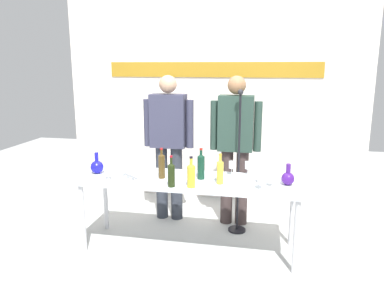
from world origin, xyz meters
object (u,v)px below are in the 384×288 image
at_px(wine_glass_left_1, 134,164).
at_px(wine_glass_left_4, 134,170).
at_px(presenter_right, 235,142).
at_px(wine_glass_left_3, 125,168).
at_px(presenter_left, 169,139).
at_px(wine_bottle_1, 171,174).
at_px(wine_bottle_4, 162,165).
at_px(display_table, 189,185).
at_px(microphone_stand, 238,185).
at_px(wine_glass_left_2, 129,168).
at_px(wine_glass_right_4, 261,179).
at_px(wine_glass_left_0, 108,169).
at_px(wine_bottle_0, 220,171).
at_px(wine_glass_right_0, 248,165).
at_px(decanter_blue_left, 97,166).
at_px(wine_glass_right_1, 232,165).
at_px(wine_glass_right_2, 261,174).
at_px(wine_bottle_3, 201,166).
at_px(wine_bottle_2, 191,174).
at_px(wine_glass_right_3, 272,177).
at_px(decanter_blue_right, 288,178).

height_order(wine_glass_left_1, wine_glass_left_4, wine_glass_left_4).
distance_m(presenter_right, wine_glass_left_3, 1.30).
height_order(presenter_left, wine_bottle_1, presenter_left).
height_order(presenter_left, wine_bottle_4, presenter_left).
bearing_deg(display_table, wine_glass_left_3, -175.82).
bearing_deg(presenter_left, microphone_stand, -13.96).
xyz_separation_m(wine_glass_left_2, wine_glass_right_4, (1.29, -0.07, -0.01)).
bearing_deg(wine_bottle_1, display_table, 66.56).
bearing_deg(wine_glass_left_0, wine_glass_right_4, 0.57).
xyz_separation_m(presenter_right, wine_bottle_0, (-0.08, -0.80, -0.12)).
height_order(wine_bottle_1, wine_glass_right_0, wine_bottle_1).
height_order(decanter_blue_left, wine_bottle_4, wine_bottle_4).
height_order(wine_glass_left_2, microphone_stand, microphone_stand).
xyz_separation_m(wine_bottle_0, wine_glass_left_0, (-1.09, -0.10, -0.02)).
distance_m(presenter_right, wine_glass_right_0, 0.50).
bearing_deg(wine_glass_right_1, wine_glass_left_1, -173.42).
bearing_deg(decanter_blue_left, microphone_stand, 19.14).
distance_m(presenter_right, wine_bottle_1, 1.10).
height_order(wine_glass_right_1, wine_glass_right_2, wine_glass_right_1).
xyz_separation_m(presenter_left, wine_glass_left_3, (-0.26, -0.76, -0.16)).
bearing_deg(wine_glass_left_2, wine_glass_left_0, -157.60).
height_order(display_table, wine_glass_left_3, wine_glass_left_3).
xyz_separation_m(display_table, wine_glass_right_4, (0.71, -0.18, 0.16)).
bearing_deg(wine_bottle_4, wine_glass_left_0, -161.44).
bearing_deg(wine_bottle_4, wine_glass_right_2, 0.73).
xyz_separation_m(wine_bottle_0, wine_bottle_3, (-0.20, 0.11, 0.01)).
xyz_separation_m(wine_bottle_3, wine_glass_right_0, (0.45, 0.24, -0.04)).
xyz_separation_m(wine_bottle_2, wine_glass_right_2, (0.63, 0.23, -0.02)).
relative_size(wine_glass_right_0, wine_glass_right_3, 1.04).
xyz_separation_m(decanter_blue_left, wine_glass_right_3, (1.79, -0.09, 0.02)).
bearing_deg(wine_glass_right_3, presenter_left, 146.33).
relative_size(decanter_blue_right, wine_glass_left_3, 1.64).
distance_m(wine_bottle_3, wine_glass_left_1, 0.72).
height_order(decanter_blue_left, wine_glass_right_4, decanter_blue_left).
distance_m(wine_glass_left_4, wine_glass_right_1, 0.98).
bearing_deg(wine_bottle_4, decanter_blue_right, 1.16).
bearing_deg(wine_glass_left_4, wine_glass_right_4, 0.02).
xyz_separation_m(wine_bottle_4, wine_glass_left_2, (-0.31, -0.09, -0.03)).
relative_size(display_table, wine_glass_left_4, 13.23).
bearing_deg(wine_glass_left_4, wine_glass_left_1, 110.43).
bearing_deg(wine_bottle_0, decanter_blue_right, 8.05).
height_order(wine_bottle_1, wine_glass_left_3, wine_bottle_1).
xyz_separation_m(decanter_blue_left, wine_glass_left_2, (0.40, -0.11, 0.03)).
height_order(presenter_left, wine_bottle_3, presenter_left).
bearing_deg(wine_glass_right_0, presenter_left, 155.17).
bearing_deg(wine_bottle_1, decanter_blue_right, 13.80).
bearing_deg(wine_bottle_1, wine_glass_right_1, 41.64).
relative_size(presenter_left, wine_bottle_1, 5.88).
relative_size(presenter_left, wine_bottle_4, 5.68).
height_order(presenter_left, wine_glass_right_3, presenter_left).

